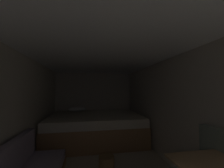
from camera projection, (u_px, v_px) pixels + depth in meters
wall_back at (94, 101)px, 4.93m from camera, size 2.75×0.05×2.05m
wall_left at (16, 115)px, 2.19m from camera, size 0.05×5.06×2.05m
wall_right at (170, 111)px, 2.66m from camera, size 0.05×5.06×2.05m
ceiling_slab at (101, 55)px, 2.47m from camera, size 2.75×5.06×0.05m
bed at (95, 127)px, 3.94m from camera, size 2.53×1.82×0.88m
wicker_basket at (106, 162)px, 2.49m from camera, size 0.28×0.28×0.23m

